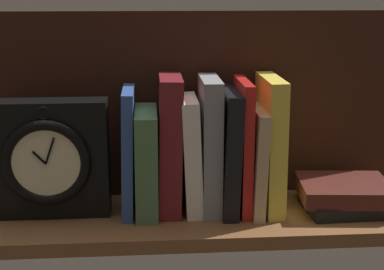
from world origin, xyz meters
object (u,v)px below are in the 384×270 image
book_white_catcher (191,155)px  book_green_romantic (147,161)px  book_red_requiem (243,146)px  framed_clock (49,159)px  book_blue_modern (128,152)px  book_stack_side (344,195)px  book_maroon_dawkins (170,145)px  book_tan_shortstories (254,158)px  book_yellow_seinlanguage (270,144)px  book_black_skeptic (228,150)px  book_gray_chess (210,145)px

book_white_catcher → book_green_romantic: bearing=180.0°
book_red_requiem → framed_clock: 35.11cm
book_blue_modern → book_stack_side: (39.94, -2.67, -8.62)cm
book_maroon_dawkins → framed_clock: 21.77cm
book_maroon_dawkins → book_tan_shortstories: (15.64, -0.00, -2.89)cm
book_maroon_dawkins → framed_clock: bearing=-177.4°
book_white_catcher → book_yellow_seinlanguage: size_ratio=0.86×
book_black_skeptic → book_yellow_seinlanguage: book_yellow_seinlanguage is taller
book_green_romantic → book_stack_side: 37.35cm
book_yellow_seinlanguage → book_green_romantic: bearing=180.0°
book_tan_shortstories → book_maroon_dawkins: bearing=180.0°
book_black_skeptic → book_tan_shortstories: bearing=0.0°
book_tan_shortstories → framed_clock: framed_clock is taller
book_tan_shortstories → framed_clock: bearing=-178.5°
book_maroon_dawkins → book_gray_chess: book_maroon_dawkins is taller
book_green_romantic → book_maroon_dawkins: bearing=0.0°
book_red_requiem → book_yellow_seinlanguage: book_yellow_seinlanguage is taller
book_tan_shortstories → book_yellow_seinlanguage: size_ratio=0.78×
book_yellow_seinlanguage → framed_clock: size_ratio=1.17×
book_blue_modern → book_green_romantic: (3.28, 0.00, -1.95)cm
book_gray_chess → book_stack_side: size_ratio=1.40×
book_blue_modern → book_tan_shortstories: (23.22, 0.00, -1.81)cm
book_blue_modern → book_red_requiem: size_ratio=0.94×
framed_clock → book_gray_chess: bearing=2.0°
framed_clock → book_stack_side: size_ratio=1.20×
book_white_catcher → framed_clock: (-25.50, -1.00, 0.04)cm
book_green_romantic → book_black_skeptic: bearing=0.0°
book_white_catcher → book_tan_shortstories: 11.85cm
book_red_requiem → book_black_skeptic: bearing=180.0°
book_stack_side → book_black_skeptic: bearing=173.0°
framed_clock → book_black_skeptic: bearing=1.8°
book_red_requiem → book_yellow_seinlanguage: 5.16cm
book_green_romantic → book_red_requiem: bearing=0.0°
book_red_requiem → book_stack_side: size_ratio=1.37×
book_stack_side → book_gray_chess: bearing=173.9°
book_maroon_dawkins → book_gray_chess: size_ratio=1.01×
book_maroon_dawkins → book_tan_shortstories: book_maroon_dawkins is taller
book_red_requiem → book_yellow_seinlanguage: size_ratio=0.98×
book_green_romantic → framed_clock: (-17.37, -1.00, 1.15)cm
book_stack_side → book_yellow_seinlanguage: bearing=169.1°
book_yellow_seinlanguage → book_blue_modern: bearing=180.0°
book_red_requiem → framed_clock: book_red_requiem is taller
book_green_romantic → book_gray_chess: book_gray_chess is taller
book_black_skeptic → book_green_romantic: bearing=180.0°
book_white_catcher → book_red_requiem: (9.57, 0.00, 1.51)cm
book_black_skeptic → book_yellow_seinlanguage: size_ratio=0.91×
book_blue_modern → book_green_romantic: bearing=0.0°
book_gray_chess → book_red_requiem: book_gray_chess is taller
book_white_catcher → framed_clock: 25.52cm
book_tan_shortstories → book_yellow_seinlanguage: (2.91, 0.00, 2.73)cm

